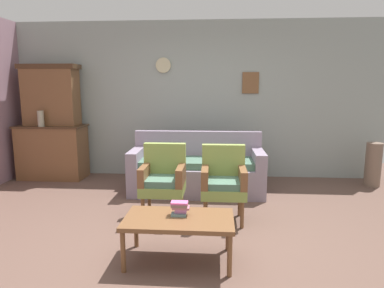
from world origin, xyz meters
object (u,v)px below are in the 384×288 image
Objects in this scene: vase_on_cabinet at (41,119)px; floor_vase_by_wall at (373,165)px; side_cabinet at (53,152)px; armchair_near_couch_end at (163,178)px; coffee_table at (179,222)px; book_stack_on_table at (180,208)px; floral_couch at (197,171)px; armchair_row_middle at (223,180)px.

vase_on_cabinet is 5.48m from floor_vase_by_wall.
armchair_near_couch_end is at bearing -36.67° from side_cabinet.
coffee_table is 0.13m from book_stack_on_table.
vase_on_cabinet is 0.13× the size of floral_couch.
book_stack_on_table is (2.59, -2.46, -0.57)m from vase_on_cabinet.
floral_couch is (2.63, -0.40, -0.74)m from vase_on_cabinet.
book_stack_on_table is at bearing -43.48° from vase_on_cabinet.
book_stack_on_table is (-0.04, -2.05, 0.17)m from floral_couch.
side_cabinet is 2.76m from armchair_near_couch_end.
floral_couch is at bearing -170.05° from floor_vase_by_wall.
vase_on_cabinet is 3.67m from coffee_table.
armchair_row_middle is (3.01, -1.50, -0.56)m from vase_on_cabinet.
floor_vase_by_wall is (3.16, 1.55, -0.15)m from armchair_near_couch_end.
floor_vase_by_wall is (2.85, 2.55, -0.14)m from book_stack_on_table.
armchair_near_couch_end is 1.05m from book_stack_on_table.
armchair_near_couch_end is at bearing -153.93° from floor_vase_by_wall.
floral_couch is 2.11m from coffee_table.
armchair_row_middle is 0.90× the size of coffee_table.
armchair_row_middle is 1.27× the size of floor_vase_by_wall.
book_stack_on_table is at bearing 83.42° from coffee_table.
book_stack_on_table is (0.01, 0.05, 0.12)m from coffee_table.
coffee_table is at bearing -137.65° from floor_vase_by_wall.
floral_couch is at bearing -13.04° from side_cabinet.
armchair_row_middle is at bearing -146.79° from floor_vase_by_wall.
floor_vase_by_wall is at bearing 41.83° from book_stack_on_table.
floral_couch reaches higher than book_stack_on_table.
floral_couch is (2.56, -0.59, -0.14)m from side_cabinet.
floor_vase_by_wall reaches higher than coffee_table.
vase_on_cabinet is at bearing -179.07° from floor_vase_by_wall.
vase_on_cabinet is at bearing 136.52° from book_stack_on_table.
armchair_near_couch_end is at bearing -108.36° from floral_couch.
coffee_table is (0.31, -1.05, -0.12)m from armchair_near_couch_end.
side_cabinet reaches higher than armchair_near_couch_end.
armchair_near_couch_end and armchair_row_middle have the same top height.
side_cabinet reaches higher than coffee_table.
floor_vase_by_wall reaches higher than book_stack_on_table.
floral_couch reaches higher than floor_vase_by_wall.
armchair_row_middle is 1.04m from book_stack_on_table.
floral_couch is 11.27× the size of book_stack_on_table.
vase_on_cabinet is at bearing -110.37° from side_cabinet.
coffee_table is (2.59, -2.51, -0.69)m from vase_on_cabinet.
floor_vase_by_wall is at bearing 42.35° from coffee_table.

